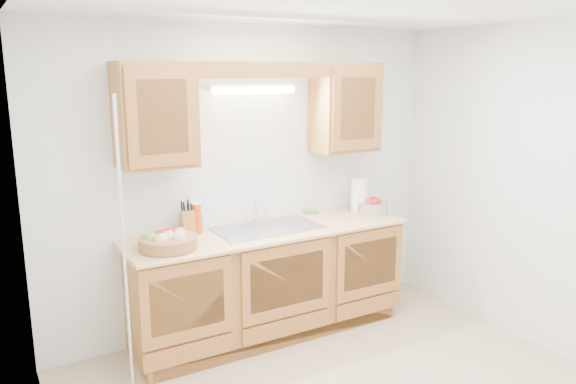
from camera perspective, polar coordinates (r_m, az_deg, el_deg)
room at (r=3.43m, az=7.37°, el=-2.88°), size 3.52×3.50×2.50m
base_cabinets at (r=4.64m, az=-2.03°, el=-9.18°), size 2.20×0.60×0.86m
countertop at (r=4.49m, az=-1.98°, el=-4.01°), size 2.30×0.63×0.04m
upper_cabinet_left at (r=4.14m, az=-13.36°, el=7.60°), size 0.55×0.33×0.75m
upper_cabinet_right at (r=4.88m, az=5.80°, el=8.55°), size 0.55×0.33×0.75m
valance at (r=4.31m, az=-2.14°, el=12.29°), size 2.20×0.05×0.12m
fluorescent_fixture at (r=4.52m, az=-3.50°, el=10.47°), size 0.76×0.08×0.08m
sink at (r=4.52m, az=-2.10°, el=-4.57°), size 0.84×0.46×0.36m
wire_shelf_pole at (r=3.82m, az=-16.31°, el=-5.58°), size 0.03×0.03×2.00m
outlet_plate at (r=5.17m, az=5.70°, el=1.20°), size 0.08×0.01×0.12m
fruit_basket at (r=4.08m, az=-12.10°, el=-4.85°), size 0.52×0.52×0.13m
knife_block at (r=4.34m, az=-10.16°, el=-3.10°), size 0.11×0.17×0.28m
orange_canister at (r=4.39m, az=-9.31°, el=-2.62°), size 0.10×0.10×0.24m
soap_bottle at (r=4.43m, az=-9.50°, el=-2.71°), size 0.11×0.12×0.21m
sponge at (r=4.97m, az=2.37°, el=-2.04°), size 0.13×0.10×0.02m
paper_towel at (r=5.01m, az=7.25°, el=-0.33°), size 0.19×0.19×0.36m
apple_bowl at (r=5.01m, az=8.57°, el=-1.44°), size 0.31×0.31×0.14m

